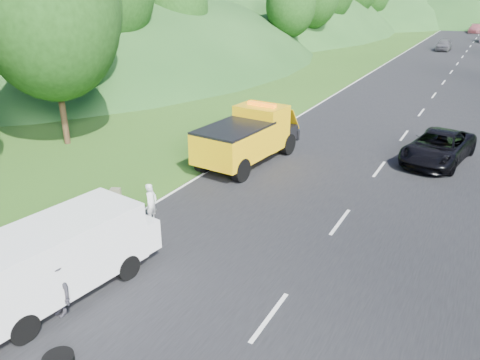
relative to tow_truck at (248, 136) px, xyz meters
The scene contains 12 objects.
ground 8.53m from the tow_truck, 70.35° to the right, with size 320.00×320.00×0.00m, color #38661E.
road_surface 32.62m from the tow_truck, 79.69° to the left, with size 14.00×200.00×0.02m, color black.
tree_line_left 54.53m from the tow_truck, 107.25° to the left, with size 14.00×140.00×14.00m, color #225218, non-canonical shape.
tow_truck is the anchor object (origin of this frame).
white_van 11.77m from the tow_truck, 88.22° to the right, with size 3.39×6.39×2.17m.
woman 7.31m from the tow_truck, 91.20° to the right, with size 0.54×0.40×1.49m, color silver.
child 8.87m from the tow_truck, 90.22° to the right, with size 0.54×0.42×1.12m, color tan.
worker 12.58m from the tow_truck, 85.50° to the right, with size 1.10×0.63×1.70m, color black.
suitcase 7.08m from the tow_truck, 110.39° to the right, with size 0.39×0.22×0.63m, color #67634D.
passing_suv 9.26m from the tow_truck, 29.06° to the left, with size 2.44×5.29×1.47m, color black.
dist_car_a 49.34m from the tow_truck, 86.45° to the left, with size 1.70×4.22×1.44m, color #4A4A4F.
dist_car_c 78.17m from the tow_truck, 86.40° to the left, with size 2.06×5.06×1.47m, color #9C4E55.
Camera 1 is at (7.03, -10.98, 7.98)m, focal length 35.00 mm.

